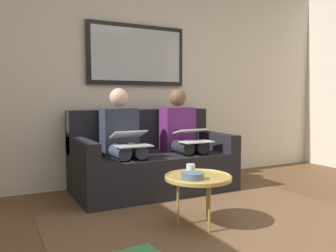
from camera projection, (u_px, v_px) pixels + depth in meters
wall_rear at (134, 76)px, 4.27m from camera, size 6.00×0.12×2.60m
area_rug at (216, 225)px, 2.82m from camera, size 2.60×1.80×0.01m
couch at (151, 162)px, 3.92m from camera, size 1.72×0.90×0.90m
framed_mirror at (137, 55)px, 4.16m from camera, size 1.23×0.05×0.72m
coffee_table at (198, 178)px, 2.77m from camera, size 0.54×0.54×0.42m
cup at (191, 170)px, 2.81m from camera, size 0.07×0.07×0.09m
bowl at (192, 176)px, 2.67m from camera, size 0.18×0.18×0.05m
person_left at (182, 135)px, 4.00m from camera, size 0.38×0.58×1.14m
laptop_white at (193, 136)px, 3.78m from camera, size 0.34×0.33×0.14m
person_right at (123, 138)px, 3.67m from camera, size 0.38×0.58×1.14m
laptop_silver at (131, 139)px, 3.45m from camera, size 0.34×0.34×0.15m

